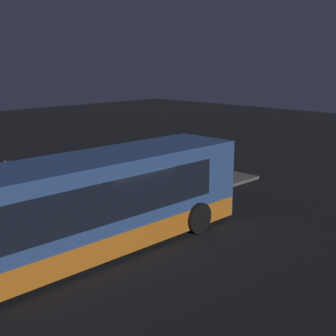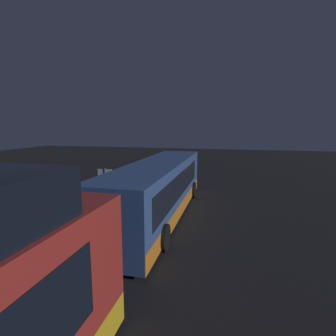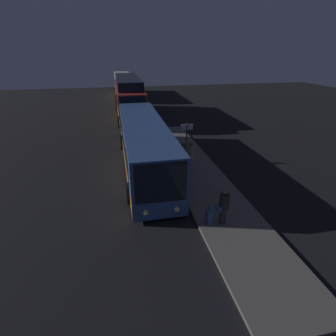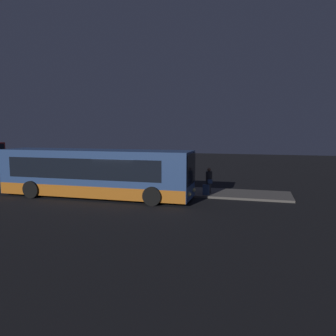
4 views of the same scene
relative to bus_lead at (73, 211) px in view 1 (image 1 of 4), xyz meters
The scene contains 7 objects.
ground 2.28m from the bus_lead, ahead, with size 80.00×80.00×0.00m, color black.
platform 3.69m from the bus_lead, 59.36° to the left, with size 20.00×2.97×0.13m.
bus_lead is the anchor object (origin of this frame).
passenger_boarding 7.14m from the bus_lead, 20.64° to the left, with size 0.53×0.66×1.62m.
passenger_waiting 2.96m from the bus_lead, 62.23° to the left, with size 0.56×0.39×1.86m.
suitcase 6.93m from the bus_lead, 16.39° to the left, with size 0.39×0.19×0.86m.
sign_post 2.87m from the bus_lead, 98.66° to the left, with size 0.10×0.80×2.43m.
Camera 1 is at (-8.98, -10.89, 5.74)m, focal length 50.00 mm.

